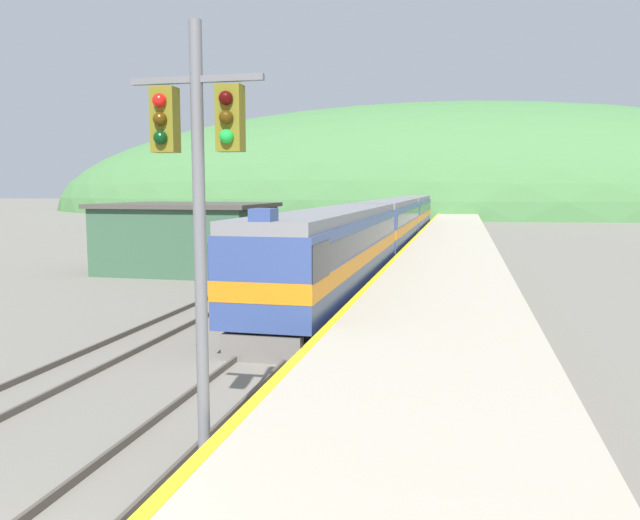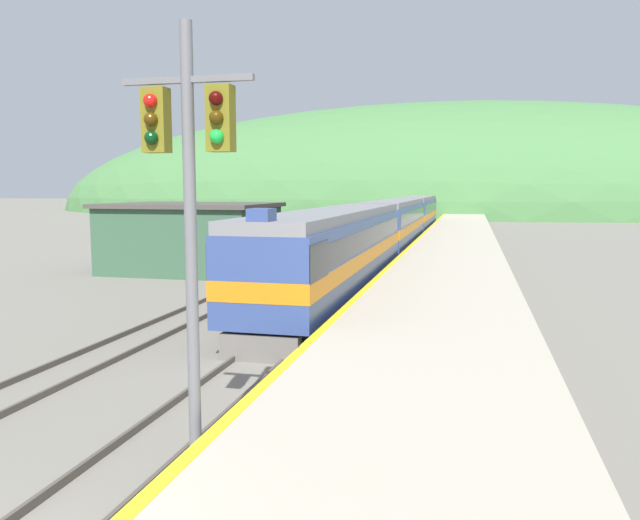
{
  "view_description": "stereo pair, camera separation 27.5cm",
  "coord_description": "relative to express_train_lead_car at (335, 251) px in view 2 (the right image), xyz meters",
  "views": [
    {
      "loc": [
        5.44,
        -5.17,
        4.89
      ],
      "look_at": [
        0.52,
        16.27,
        2.34
      ],
      "focal_mm": 35.0,
      "sensor_mm": 36.0,
      "label": 1
    },
    {
      "loc": [
        5.71,
        -5.1,
        4.89
      ],
      "look_at": [
        0.52,
        16.27,
        2.34
      ],
      "focal_mm": 35.0,
      "sensor_mm": 36.0,
      "label": 2
    }
  ],
  "objects": [
    {
      "name": "track_main",
      "position": [
        0.0,
        48.72,
        -2.09
      ],
      "size": [
        1.52,
        180.0,
        0.16
      ],
      "color": "#4C443D",
      "rests_on": "ground"
    },
    {
      "name": "track_siding",
      "position": [
        -4.65,
        48.72,
        -2.09
      ],
      "size": [
        1.52,
        180.0,
        0.16
      ],
      "color": "#4C443D",
      "rests_on": "ground"
    },
    {
      "name": "platform",
      "position": [
        4.67,
        28.72,
        -1.63
      ],
      "size": [
        5.84,
        140.0,
        1.09
      ],
      "color": "#B2A893",
      "rests_on": "ground"
    },
    {
      "name": "distant_hills",
      "position": [
        0.0,
        105.3,
        -2.17
      ],
      "size": [
        170.34,
        76.65,
        43.75
      ],
      "color": "#477A42",
      "rests_on": "ground"
    },
    {
      "name": "station_shed",
      "position": [
        -10.22,
        7.31,
        -0.15
      ],
      "size": [
        9.37,
        7.34,
        4.0
      ],
      "color": "#385B42",
      "rests_on": "ground"
    },
    {
      "name": "express_train_lead_car",
      "position": [
        0.0,
        0.0,
        0.0
      ],
      "size": [
        3.03,
        21.01,
        4.32
      ],
      "color": "black",
      "rests_on": "ground"
    },
    {
      "name": "carriage_second",
      "position": [
        0.0,
        21.49,
        -0.01
      ],
      "size": [
        3.02,
        19.75,
        3.96
      ],
      "color": "black",
      "rests_on": "ground"
    },
    {
      "name": "carriage_third",
      "position": [
        0.0,
        42.12,
        -0.01
      ],
      "size": [
        3.02,
        19.75,
        3.96
      ],
      "color": "black",
      "rests_on": "ground"
    },
    {
      "name": "signal_mast_main",
      "position": [
        1.34,
        -17.19,
        2.73
      ],
      "size": [
        2.2,
        0.42,
        7.46
      ],
      "color": "slate",
      "rests_on": "ground"
    }
  ]
}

